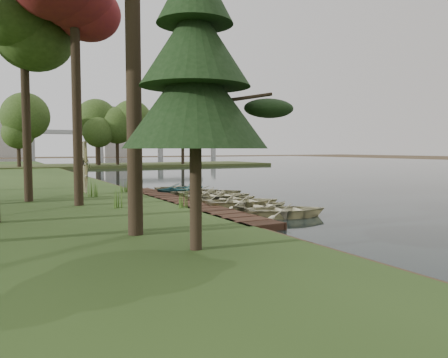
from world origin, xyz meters
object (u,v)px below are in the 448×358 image
rowboat_1 (263,204)px  boardwalk (182,204)px  rowboat_0 (286,209)px  rowboat_2 (244,200)px  pine_tree (195,70)px  stored_rowboat (85,189)px

rowboat_1 → boardwalk: bearing=27.3°
rowboat_0 → rowboat_2: size_ratio=0.94×
rowboat_0 → pine_tree: 9.12m
boardwalk → pine_tree: bearing=-110.4°
boardwalk → pine_tree: 11.99m
rowboat_0 → rowboat_1: rowboat_0 is taller
boardwalk → rowboat_2: size_ratio=4.30×
pine_tree → rowboat_1: bearing=45.9°
pine_tree → rowboat_2: bearing=52.2°
rowboat_0 → rowboat_2: rowboat_2 is taller
rowboat_1 → rowboat_2: bearing=7.4°
rowboat_1 → stored_rowboat: bearing=25.2°
boardwalk → rowboat_1: 4.46m
rowboat_1 → stored_rowboat: 11.29m
rowboat_2 → pine_tree: 11.02m
rowboat_0 → stored_rowboat: 12.96m
boardwalk → pine_tree: (-3.82, -10.26, 4.88)m
rowboat_2 → pine_tree: (-6.13, -7.91, 4.60)m
boardwalk → stored_rowboat: bearing=123.7°
rowboat_2 → pine_tree: pine_tree is taller
rowboat_1 → rowboat_2: 1.25m
stored_rowboat → pine_tree: bearing=-161.7°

